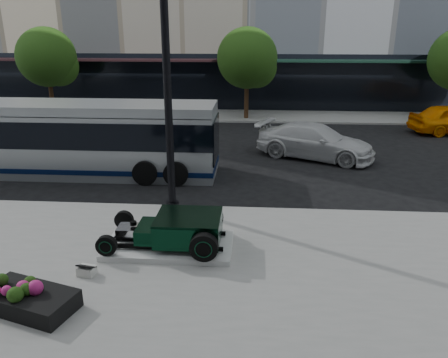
# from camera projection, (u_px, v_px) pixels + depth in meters

# --- Properties ---
(ground) EXTENTS (120.00, 120.00, 0.00)m
(ground) POSITION_uv_depth(u_px,v_px,m) (212.00, 188.00, 16.52)
(ground) COLOR black
(ground) RESTS_ON ground
(sidewalk_far) EXTENTS (70.00, 4.00, 0.12)m
(sidewalk_far) POSITION_uv_depth(u_px,v_px,m) (232.00, 116.00, 29.68)
(sidewalk_far) COLOR gray
(sidewalk_far) RESTS_ON ground
(street_trees) EXTENTS (29.80, 3.80, 5.70)m
(street_trees) POSITION_uv_depth(u_px,v_px,m) (249.00, 60.00, 27.51)
(street_trees) COLOR black
(street_trees) RESTS_ON sidewalk_far
(display_plinth) EXTENTS (3.40, 1.80, 0.15)m
(display_plinth) POSITION_uv_depth(u_px,v_px,m) (169.00, 245.00, 11.82)
(display_plinth) COLOR silver
(display_plinth) RESTS_ON sidewalk_near
(hot_rod) EXTENTS (3.22, 2.00, 0.81)m
(hot_rod) POSITION_uv_depth(u_px,v_px,m) (181.00, 229.00, 11.64)
(hot_rod) COLOR black
(hot_rod) RESTS_ON display_plinth
(info_plaque) EXTENTS (0.45, 0.37, 0.31)m
(info_plaque) POSITION_uv_depth(u_px,v_px,m) (87.00, 270.00, 10.51)
(info_plaque) COLOR silver
(info_plaque) RESTS_ON sidewalk_near
(lamppost) EXTENTS (0.44, 0.44, 7.97)m
(lamppost) POSITION_uv_depth(u_px,v_px,m) (168.00, 96.00, 13.27)
(lamppost) COLOR black
(lamppost) RESTS_ON sidewalk_near
(flower_planter) EXTENTS (2.20, 1.54, 0.65)m
(flower_planter) POSITION_uv_depth(u_px,v_px,m) (29.00, 299.00, 9.23)
(flower_planter) COLOR black
(flower_planter) RESTS_ON sidewalk_near
(transit_bus) EXTENTS (12.12, 2.88, 2.92)m
(transit_bus) POSITION_uv_depth(u_px,v_px,m) (70.00, 138.00, 17.86)
(transit_bus) COLOR #A2A7AB
(transit_bus) RESTS_ON ground
(white_sedan) EXTENTS (5.82, 4.18, 1.56)m
(white_sedan) POSITION_uv_depth(u_px,v_px,m) (315.00, 141.00, 20.16)
(white_sedan) COLOR silver
(white_sedan) RESTS_ON ground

